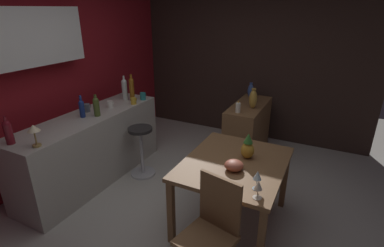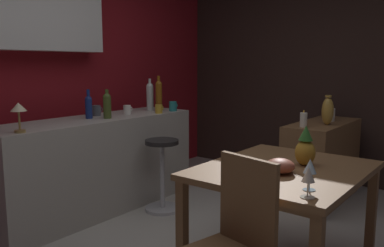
{
  "view_description": "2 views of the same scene",
  "coord_description": "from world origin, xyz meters",
  "px_view_note": "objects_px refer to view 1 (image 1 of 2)",
  "views": [
    {
      "loc": [
        -2.3,
        -1.22,
        2.15
      ],
      "look_at": [
        0.31,
        0.09,
        0.98
      ],
      "focal_mm": 27.03,
      "sensor_mm": 36.0,
      "label": 1
    },
    {
      "loc": [
        -2.22,
        -1.55,
        1.41
      ],
      "look_at": [
        0.04,
        0.23,
        0.98
      ],
      "focal_mm": 37.1,
      "sensor_mm": 36.0,
      "label": 2
    }
  ],
  "objects_px": {
    "sideboard_cabinet": "(247,130)",
    "wine_bottle_clear": "(125,88)",
    "wine_bottle_cobalt": "(82,108)",
    "cup_mustard": "(134,101)",
    "cup_slate": "(87,108)",
    "pillar_candle_short": "(254,98)",
    "wine_bottle_ruby": "(8,131)",
    "cup_teal": "(143,96)",
    "wine_glass_right": "(258,186)",
    "vase_ceramic_blue": "(251,91)",
    "wine_glass_left": "(257,176)",
    "pineapple_centerpiece": "(248,148)",
    "fruit_bowl": "(234,165)",
    "dining_table": "(234,170)",
    "wine_bottle_amber": "(132,88)",
    "cup_white": "(110,104)",
    "counter_lamp": "(34,131)",
    "chair_near_window": "(211,229)",
    "wine_bottle_olive": "(96,106)",
    "bar_stool": "(142,150)",
    "pillar_candle_tall": "(238,108)",
    "vase_brass": "(253,99)"
  },
  "relations": [
    {
      "from": "sideboard_cabinet",
      "to": "wine_bottle_clear",
      "type": "xyz_separation_m",
      "value": [
        -0.82,
        1.64,
        0.65
      ]
    },
    {
      "from": "wine_bottle_cobalt",
      "to": "cup_mustard",
      "type": "xyz_separation_m",
      "value": [
        0.7,
        -0.24,
        -0.08
      ]
    },
    {
      "from": "cup_slate",
      "to": "pillar_candle_short",
      "type": "xyz_separation_m",
      "value": [
        1.61,
        -1.77,
        -0.06
      ]
    },
    {
      "from": "sideboard_cabinet",
      "to": "wine_bottle_ruby",
      "type": "distance_m",
      "value": 3.11
    },
    {
      "from": "cup_teal",
      "to": "cup_mustard",
      "type": "distance_m",
      "value": 0.23
    },
    {
      "from": "wine_bottle_ruby",
      "to": "wine_glass_right",
      "type": "bearing_deg",
      "value": -79.29
    },
    {
      "from": "wine_bottle_cobalt",
      "to": "vase_ceramic_blue",
      "type": "xyz_separation_m",
      "value": [
        2.01,
        -1.54,
        -0.09
      ]
    },
    {
      "from": "wine_glass_left",
      "to": "wine_bottle_clear",
      "type": "bearing_deg",
      "value": 63.37
    },
    {
      "from": "vase_ceramic_blue",
      "to": "pillar_candle_short",
      "type": "bearing_deg",
      "value": -151.62
    },
    {
      "from": "pineapple_centerpiece",
      "to": "fruit_bowl",
      "type": "distance_m",
      "value": 0.29
    },
    {
      "from": "cup_mustard",
      "to": "dining_table",
      "type": "bearing_deg",
      "value": -110.91
    },
    {
      "from": "cup_mustard",
      "to": "wine_bottle_amber",
      "type": "bearing_deg",
      "value": 42.58
    },
    {
      "from": "fruit_bowl",
      "to": "cup_white",
      "type": "height_order",
      "value": "cup_white"
    },
    {
      "from": "cup_white",
      "to": "counter_lamp",
      "type": "relative_size",
      "value": 0.5
    },
    {
      "from": "wine_bottle_clear",
      "to": "cup_white",
      "type": "distance_m",
      "value": 0.41
    },
    {
      "from": "chair_near_window",
      "to": "fruit_bowl",
      "type": "bearing_deg",
      "value": 2.52
    },
    {
      "from": "wine_bottle_olive",
      "to": "sideboard_cabinet",
      "type": "bearing_deg",
      "value": -44.33
    },
    {
      "from": "fruit_bowl",
      "to": "counter_lamp",
      "type": "xyz_separation_m",
      "value": [
        -0.7,
        1.77,
        0.28
      ]
    },
    {
      "from": "cup_white",
      "to": "counter_lamp",
      "type": "distance_m",
      "value": 1.26
    },
    {
      "from": "wine_bottle_olive",
      "to": "wine_bottle_clear",
      "type": "xyz_separation_m",
      "value": [
        0.72,
        0.14,
        0.03
      ]
    },
    {
      "from": "cup_white",
      "to": "wine_bottle_cobalt",
      "type": "bearing_deg",
      "value": 173.88
    },
    {
      "from": "pineapple_centerpiece",
      "to": "bar_stool",
      "type": "bearing_deg",
      "value": 80.95
    },
    {
      "from": "cup_mustard",
      "to": "cup_white",
      "type": "relative_size",
      "value": 1.0
    },
    {
      "from": "pineapple_centerpiece",
      "to": "wine_bottle_olive",
      "type": "distance_m",
      "value": 1.92
    },
    {
      "from": "dining_table",
      "to": "wine_bottle_clear",
      "type": "distance_m",
      "value": 2.16
    },
    {
      "from": "pillar_candle_tall",
      "to": "vase_ceramic_blue",
      "type": "bearing_deg",
      "value": 3.55
    },
    {
      "from": "dining_table",
      "to": "wine_bottle_amber",
      "type": "distance_m",
      "value": 2.05
    },
    {
      "from": "sideboard_cabinet",
      "to": "wine_bottle_amber",
      "type": "height_order",
      "value": "wine_bottle_amber"
    },
    {
      "from": "sideboard_cabinet",
      "to": "wine_bottle_ruby",
      "type": "bearing_deg",
      "value": 146.16
    },
    {
      "from": "vase_brass",
      "to": "wine_bottle_amber",
      "type": "bearing_deg",
      "value": 112.62
    },
    {
      "from": "pineapple_centerpiece",
      "to": "fruit_bowl",
      "type": "height_order",
      "value": "pineapple_centerpiece"
    },
    {
      "from": "dining_table",
      "to": "wine_bottle_ruby",
      "type": "xyz_separation_m",
      "value": [
        -0.92,
        2.02,
        0.38
      ]
    },
    {
      "from": "wine_bottle_cobalt",
      "to": "cup_mustard",
      "type": "distance_m",
      "value": 0.75
    },
    {
      "from": "vase_ceramic_blue",
      "to": "dining_table",
      "type": "bearing_deg",
      "value": -168.07
    },
    {
      "from": "wine_glass_right",
      "to": "counter_lamp",
      "type": "height_order",
      "value": "counter_lamp"
    },
    {
      "from": "counter_lamp",
      "to": "cup_slate",
      "type": "bearing_deg",
      "value": 18.48
    },
    {
      "from": "cup_teal",
      "to": "vase_brass",
      "type": "distance_m",
      "value": 1.59
    },
    {
      "from": "fruit_bowl",
      "to": "wine_bottle_olive",
      "type": "bearing_deg",
      "value": 83.58
    },
    {
      "from": "cup_white",
      "to": "pillar_candle_tall",
      "type": "distance_m",
      "value": 1.74
    },
    {
      "from": "cup_white",
      "to": "cup_mustard",
      "type": "bearing_deg",
      "value": -36.68
    },
    {
      "from": "pineapple_centerpiece",
      "to": "pillar_candle_tall",
      "type": "distance_m",
      "value": 1.15
    },
    {
      "from": "fruit_bowl",
      "to": "cup_mustard",
      "type": "height_order",
      "value": "cup_mustard"
    },
    {
      "from": "fruit_bowl",
      "to": "wine_bottle_ruby",
      "type": "height_order",
      "value": "wine_bottle_ruby"
    },
    {
      "from": "bar_stool",
      "to": "wine_bottle_amber",
      "type": "xyz_separation_m",
      "value": [
        0.42,
        0.42,
        0.71
      ]
    },
    {
      "from": "counter_lamp",
      "to": "wine_bottle_olive",
      "type": "bearing_deg",
      "value": 5.72
    },
    {
      "from": "cup_slate",
      "to": "cup_white",
      "type": "bearing_deg",
      "value": -29.61
    },
    {
      "from": "sideboard_cabinet",
      "to": "wine_bottle_clear",
      "type": "distance_m",
      "value": 1.95
    },
    {
      "from": "bar_stool",
      "to": "vase_ceramic_blue",
      "type": "bearing_deg",
      "value": -32.4
    },
    {
      "from": "wine_bottle_cobalt",
      "to": "vase_brass",
      "type": "xyz_separation_m",
      "value": [
        1.51,
        -1.72,
        -0.06
      ]
    },
    {
      "from": "cup_teal",
      "to": "vase_brass",
      "type": "xyz_separation_m",
      "value": [
        0.57,
        -1.48,
        0.01
      ]
    }
  ]
}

